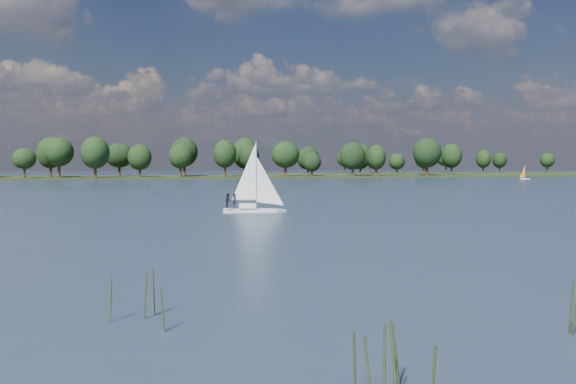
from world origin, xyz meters
The scene contains 7 objects.
ground centered at (0.00, 100.00, 0.00)m, with size 700.00×700.00×0.00m, color #233342.
far_shore centered at (0.00, 212.00, 0.00)m, with size 660.00×40.00×1.50m, color black.
far_shore_back centered at (160.00, 260.00, 0.00)m, with size 220.00×30.00×1.40m, color black.
sailboat centered at (1.09, 41.84, 2.34)m, with size 6.58×3.02×8.37m.
dinghy_orange centered at (127.44, 160.61, 1.21)m, with size 3.44×2.49×5.12m.
treeline centered at (-18.25, 208.53, 8.05)m, with size 562.73×74.21×18.00m.
reeds centered at (-1.47, -9.45, 0.85)m, with size 57.63×12.49×1.99m.
Camera 1 is at (-15.67, -27.59, 5.48)m, focal length 40.00 mm.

